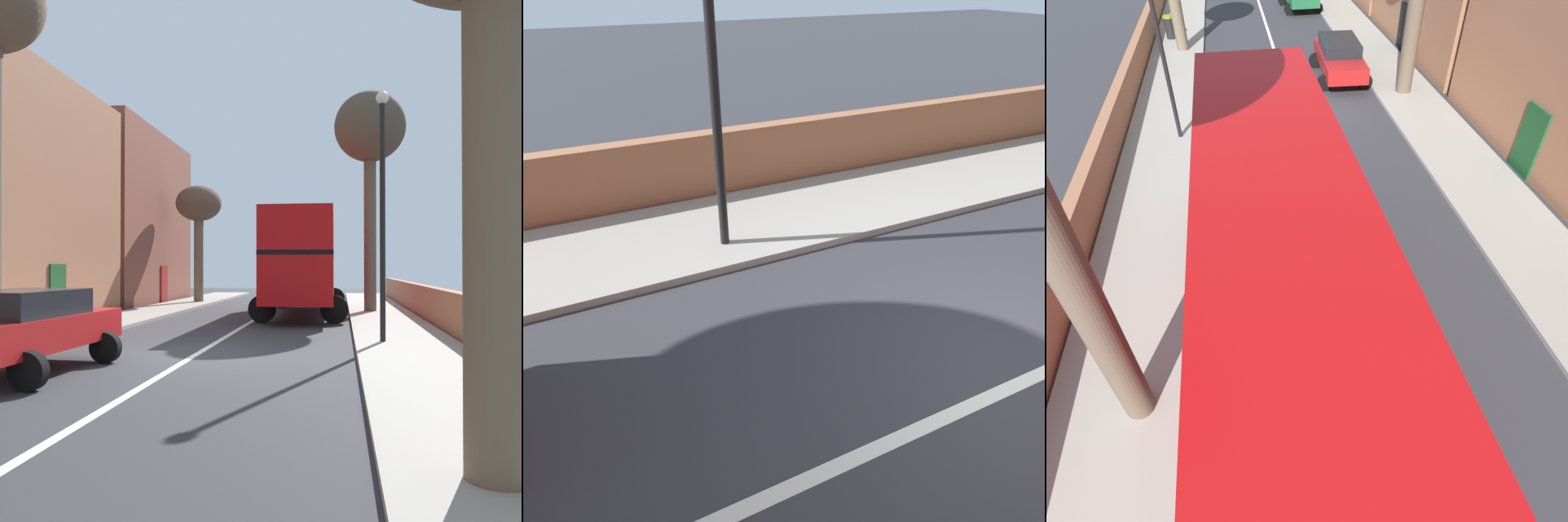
% 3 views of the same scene
% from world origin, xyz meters
% --- Properties ---
extents(ground_plane, '(84.00, 84.00, 0.00)m').
position_xyz_m(ground_plane, '(0.00, 0.00, 0.00)').
color(ground_plane, '#333338').
extents(road_centre_line, '(0.16, 54.00, 0.01)m').
position_xyz_m(road_centre_line, '(0.00, 0.00, 0.00)').
color(road_centre_line, silver).
rests_on(road_centre_line, ground).
extents(sidewalk_left, '(2.60, 60.00, 0.12)m').
position_xyz_m(sidewalk_left, '(-4.90, 0.00, 0.06)').
color(sidewalk_left, '#9E998E').
rests_on(sidewalk_left, ground).
extents(sidewalk_right, '(2.60, 60.00, 0.12)m').
position_xyz_m(sidewalk_right, '(4.90, 0.00, 0.06)').
color(sidewalk_right, '#9E998E').
rests_on(sidewalk_right, ground).
extents(boundary_wall_right, '(0.36, 54.00, 1.29)m').
position_xyz_m(boundary_wall_right, '(6.45, 0.00, 0.65)').
color(boundary_wall_right, '#9E6647').
rests_on(boundary_wall_right, ground).
extents(double_decker_bus, '(3.65, 11.31, 4.06)m').
position_xyz_m(double_decker_bus, '(1.70, 11.53, 2.36)').
color(double_decker_bus, '#B40D0F').
rests_on(double_decker_bus, ground).
extents(parked_car_red_left_1, '(2.52, 4.49, 1.56)m').
position_xyz_m(parked_car_red_left_1, '(-2.50, -2.75, 0.90)').
color(parked_car_red_left_1, '#AD1919').
rests_on(parked_car_red_left_1, ground).
extents(lamppost_right, '(0.32, 0.32, 6.31)m').
position_xyz_m(lamppost_right, '(4.30, 2.07, 3.81)').
color(lamppost_right, black).
rests_on(lamppost_right, sidewalk_right).
extents(litter_bin_right, '(0.55, 0.55, 1.09)m').
position_xyz_m(litter_bin_right, '(5.30, -9.34, 0.67)').
color(litter_bin_right, black).
rests_on(litter_bin_right, sidewalk_right).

